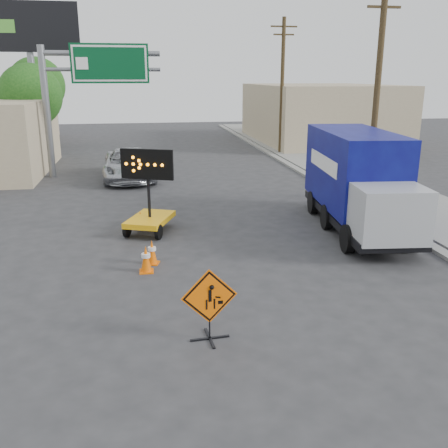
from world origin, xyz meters
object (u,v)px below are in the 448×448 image
object	(u,v)px
construction_sign	(209,303)
box_truck	(357,186)
pickup_truck	(130,164)
arrow_board	(150,214)

from	to	relation	value
construction_sign	box_truck	bearing A→B (deg)	43.51
pickup_truck	box_truck	xyz separation A→B (m)	(8.00, -10.46, 0.75)
arrow_board	construction_sign	bearing A→B (deg)	-60.55
pickup_truck	box_truck	size ratio (longest dim) A/B	0.77
arrow_board	box_truck	xyz separation A→B (m)	(7.24, -0.84, 0.89)
arrow_board	pickup_truck	size ratio (longest dim) A/B	0.51
construction_sign	pickup_truck	bearing A→B (deg)	91.44
construction_sign	arrow_board	size ratio (longest dim) A/B	0.53
arrow_board	box_truck	distance (m)	7.35
arrow_board	pickup_truck	distance (m)	9.65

